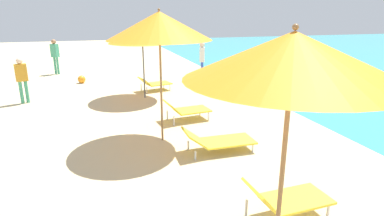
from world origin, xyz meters
name	(u,v)px	position (x,y,z in m)	size (l,w,h in m)	color
umbrella_second	(293,56)	(-0.71, 4.46, 2.60)	(1.99, 1.99, 2.88)	olive
lounger_second_shoreside	(286,199)	(0.12, 5.52, 0.34)	(1.31, 0.65, 0.65)	yellow
umbrella_third	(159,26)	(-1.00, 9.07, 2.70)	(2.35, 2.35, 3.07)	olive
lounger_third_shoreside	(186,109)	(-0.03, 10.34, 0.32)	(1.34, 0.81, 0.61)	yellow
lounger_third_inland	(218,140)	(0.05, 8.07, 0.27)	(1.59, 0.68, 0.56)	yellow
umbrella_farthest	(142,36)	(-0.79, 13.22, 2.21)	(2.36, 2.36, 2.52)	#4C4C51
lounger_farthest_shoreside	(154,83)	(-0.25, 14.18, 0.31)	(1.35, 0.95, 0.58)	yellow
person_walking_near	(202,57)	(2.21, 15.58, 1.06)	(0.33, 0.42, 1.73)	#334CB2
person_walking_mid	(22,76)	(-4.83, 13.70, 0.94)	(0.41, 0.31, 1.56)	#3F9972
person_walking_far	(55,53)	(-4.32, 19.16, 1.06)	(0.42, 0.39, 1.74)	#3F9972
beach_ball	(82,79)	(-3.07, 16.54, 0.17)	(0.33, 0.33, 0.33)	orange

